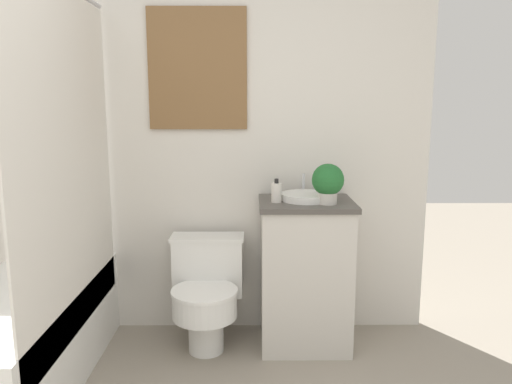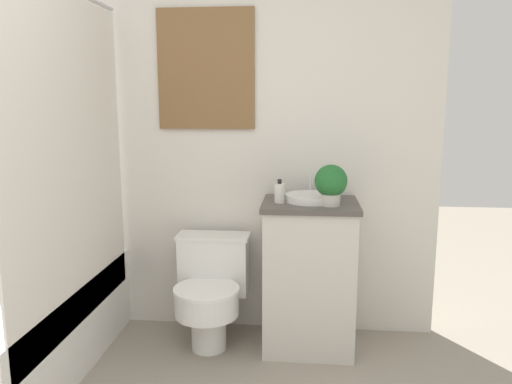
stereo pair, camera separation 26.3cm
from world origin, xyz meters
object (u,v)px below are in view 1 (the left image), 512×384
Objects in this scene: toilet at (207,289)px; sink at (306,197)px; potted_plant at (328,182)px; soap_bottle at (276,192)px.

toilet is 1.97× the size of sink.
potted_plant reaches higher than sink.
sink is (0.58, 0.04, 0.55)m from toilet.
sink is at bearing 3.97° from toilet.
sink is 2.43× the size of soap_bottle.
soap_bottle reaches higher than toilet.
soap_bottle is 0.59× the size of potted_plant.
potted_plant is at bearing -44.90° from sink.
toilet is 2.85× the size of potted_plant.
sink is 1.45× the size of potted_plant.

